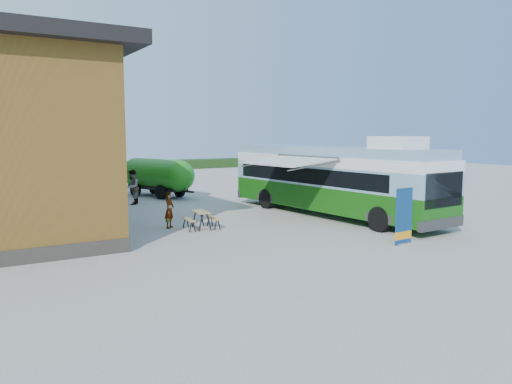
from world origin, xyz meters
TOP-DOWN VIEW (x-y plane):
  - ground at (0.00, 0.00)m, footprint 100.00×100.00m
  - hedge at (8.00, 38.00)m, footprint 40.00×3.00m
  - bus at (4.48, 2.38)m, footprint 3.58×13.06m
  - awning at (1.95, 2.44)m, footprint 2.98×4.48m
  - banner at (2.54, -4.08)m, footprint 0.91×0.22m
  - picnic_table at (-2.60, 2.49)m, footprint 1.49×1.36m
  - person_a at (-3.67, 3.43)m, footprint 0.68×0.68m
  - person_b at (-2.83, 11.43)m, footprint 1.14×1.22m
  - slurry_tanker at (-0.31, 14.24)m, footprint 3.33×6.39m

SIDE VIEW (x-z plane):
  - ground at x=0.00m, z-range 0.00..0.00m
  - hedge at x=8.00m, z-range 0.00..1.00m
  - picnic_table at x=-2.60m, z-range 0.19..0.96m
  - person_a at x=-3.67m, z-range 0.00..1.59m
  - banner at x=2.54m, z-range -0.19..1.91m
  - person_b at x=-2.83m, z-range 0.00..2.00m
  - slurry_tanker at x=-0.31m, z-range 0.19..2.64m
  - bus at x=4.48m, z-range -0.09..3.88m
  - awning at x=1.95m, z-range 2.63..3.16m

